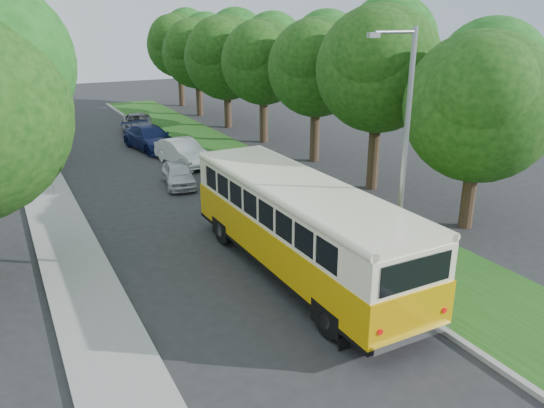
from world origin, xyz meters
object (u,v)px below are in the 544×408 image
lamppost_near (402,153)px  vintage_bus (299,229)px  lamppost_far (30,101)px  car_grey (137,123)px  car_blue (151,138)px  car_silver (178,174)px  car_white (183,152)px

lamppost_near → vintage_bus: lamppost_near is taller
lamppost_far → car_grey: 12.70m
vintage_bus → car_blue: vintage_bus is taller
lamppost_far → vintage_bus: 17.92m
car_silver → car_grey: car_grey is taller
car_silver → car_white: car_white is taller
lamppost_near → lamppost_far: 20.53m
lamppost_far → car_grey: (7.70, 9.49, -3.45)m
car_blue → car_silver: bearing=-105.9°
car_white → lamppost_near: bearing=-95.8°
lamppost_near → car_blue: 22.37m
vintage_bus → lamppost_far: bearing=111.1°
lamppost_far → car_white: 8.48m
car_white → car_grey: car_white is taller
lamppost_far → car_white: lamppost_far is taller
vintage_bus → car_silver: size_ratio=3.08×
car_grey → car_white: bearing=-77.8°
car_blue → car_grey: 6.02m
car_silver → vintage_bus: bearing=-78.1°
car_blue → lamppost_near: bearing=-95.0°
lamppost_near → car_grey: (-1.21, 27.99, -3.70)m
lamppost_far → car_blue: size_ratio=1.42×
vintage_bus → car_white: (1.16, 15.38, -0.89)m
car_silver → car_white: bearing=78.1°
lamppost_near → car_white: (-1.21, 17.39, -3.62)m
car_white → car_grey: size_ratio=0.94×
lamppost_near → vintage_bus: 4.13m
lamppost_near → car_grey: lamppost_near is taller
car_white → car_grey: (0.00, 10.61, -0.08)m
lamppost_far → vintage_bus: lamppost_far is taller
lamppost_near → lamppost_far: size_ratio=1.07×
lamppost_far → car_silver: 8.65m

